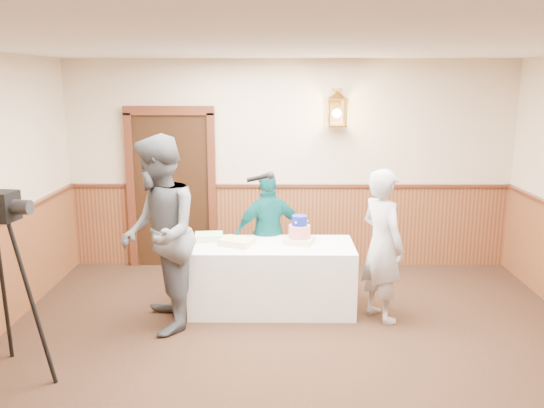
# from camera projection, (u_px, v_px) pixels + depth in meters

# --- Properties ---
(ground) EXTENTS (7.00, 7.00, 0.00)m
(ground) POSITION_uv_depth(u_px,v_px,m) (298.00, 400.00, 4.64)
(ground) COLOR black
(ground) RESTS_ON ground
(room_shell) EXTENTS (6.02, 7.02, 2.81)m
(room_shell) POSITION_uv_depth(u_px,v_px,m) (291.00, 204.00, 4.76)
(room_shell) COLOR beige
(room_shell) RESTS_ON ground
(display_table) EXTENTS (1.80, 0.80, 0.75)m
(display_table) POSITION_uv_depth(u_px,v_px,m) (272.00, 277.00, 6.42)
(display_table) COLOR white
(display_table) RESTS_ON ground
(tiered_cake) EXTENTS (0.37, 0.37, 0.31)m
(tiered_cake) POSITION_uv_depth(u_px,v_px,m) (299.00, 232.00, 6.38)
(tiered_cake) COLOR beige
(tiered_cake) RESTS_ON display_table
(sheet_cake_yellow) EXTENTS (0.42, 0.38, 0.07)m
(sheet_cake_yellow) POSITION_uv_depth(u_px,v_px,m) (237.00, 242.00, 6.32)
(sheet_cake_yellow) COLOR #E9E28B
(sheet_cake_yellow) RESTS_ON display_table
(sheet_cake_green) EXTENTS (0.33, 0.28, 0.07)m
(sheet_cake_green) POSITION_uv_depth(u_px,v_px,m) (209.00, 237.00, 6.51)
(sheet_cake_green) COLOR #B8ECA7
(sheet_cake_green) RESTS_ON display_table
(interviewer) EXTENTS (1.65, 1.13, 2.01)m
(interviewer) POSITION_uv_depth(u_px,v_px,m) (159.00, 235.00, 5.78)
(interviewer) COLOR #52555B
(interviewer) RESTS_ON ground
(baker) EXTENTS (0.63, 0.71, 1.64)m
(baker) POSITION_uv_depth(u_px,v_px,m) (382.00, 245.00, 6.06)
(baker) COLOR #A7A6AB
(baker) RESTS_ON ground
(assistant_p) EXTENTS (0.94, 0.63, 1.48)m
(assistant_p) POSITION_uv_depth(u_px,v_px,m) (269.00, 234.00, 6.79)
(assistant_p) COLOR #0B5051
(assistant_p) RESTS_ON ground
(tv_camera_rig) EXTENTS (0.65, 0.60, 1.65)m
(tv_camera_rig) POSITION_uv_depth(u_px,v_px,m) (1.00, 298.00, 4.82)
(tv_camera_rig) COLOR black
(tv_camera_rig) RESTS_ON ground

